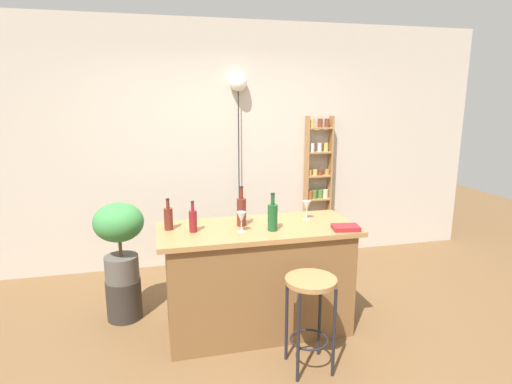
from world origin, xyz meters
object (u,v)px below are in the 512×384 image
at_px(wine_glass_center, 307,206).
at_px(plant_stool, 124,299).
at_px(bar_stool, 310,301).
at_px(pendant_globe_light, 238,86).
at_px(spice_shelf, 318,187).
at_px(bottle_olive_oil, 273,216).
at_px(bottle_sauce_amber, 168,218).
at_px(potted_plant, 119,234).
at_px(wine_glass_left, 241,218).
at_px(bottle_spirits_clear, 193,220).
at_px(bottle_wine_red, 241,211).
at_px(cookbook, 346,228).

bearing_deg(wine_glass_center, plant_stool, 167.99).
xyz_separation_m(bar_stool, wine_glass_center, (0.23, 0.74, 0.50)).
bearing_deg(pendant_globe_light, bar_stool, -87.98).
distance_m(spice_shelf, bottle_olive_oil, 1.95).
xyz_separation_m(bottle_sauce_amber, wine_glass_center, (1.18, 0.02, 0.02)).
distance_m(spice_shelf, potted_plant, 2.51).
relative_size(bar_stool, potted_plant, 1.00).
xyz_separation_m(plant_stool, wine_glass_left, (0.97, -0.56, 0.85)).
height_order(bar_stool, bottle_spirits_clear, bottle_spirits_clear).
relative_size(bar_stool, plant_stool, 1.94).
bearing_deg(plant_stool, bottle_spirits_clear, -37.65).
xyz_separation_m(spice_shelf, bottle_sauce_amber, (-1.85, -1.43, 0.13)).
relative_size(bottle_olive_oil, bottle_wine_red, 0.92).
relative_size(bottle_sauce_amber, bottle_olive_oil, 0.84).
xyz_separation_m(bar_stool, wine_glass_left, (-0.39, 0.52, 0.50)).
bearing_deg(wine_glass_left, bar_stool, -53.00).
height_order(potted_plant, wine_glass_center, wine_glass_center).
xyz_separation_m(plant_stool, potted_plant, (0.00, 0.00, 0.61)).
bearing_deg(wine_glass_left, bottle_spirits_clear, 165.82).
height_order(bottle_olive_oil, bottle_wine_red, bottle_wine_red).
bearing_deg(bottle_sauce_amber, wine_glass_left, -19.76).
distance_m(wine_glass_left, cookbook, 0.84).
bearing_deg(bottle_olive_oil, potted_plant, 154.78).
xyz_separation_m(bar_stool, cookbook, (0.43, 0.38, 0.40)).
relative_size(plant_stool, wine_glass_center, 2.22).
bearing_deg(potted_plant, bottle_wine_red, -21.43).
distance_m(plant_stool, bottle_olive_oil, 1.59).
xyz_separation_m(wine_glass_left, cookbook, (0.82, -0.14, -0.10)).
bearing_deg(potted_plant, bottle_olive_oil, -25.22).
relative_size(wine_glass_center, pendant_globe_light, 0.07).
bearing_deg(wine_glass_center, bottle_wine_red, -174.67).
distance_m(plant_stool, bottle_sauce_amber, 0.99).
height_order(spice_shelf, cookbook, spice_shelf).
xyz_separation_m(plant_stool, bottle_olive_oil, (1.22, -0.57, 0.85)).
bearing_deg(pendant_globe_light, wine_glass_left, -100.82).
xyz_separation_m(bottle_olive_oil, wine_glass_left, (-0.25, 0.02, 0.00)).
distance_m(bar_stool, bottle_sauce_amber, 1.28).
distance_m(potted_plant, wine_glass_center, 1.64).
distance_m(bottle_olive_oil, bottle_spirits_clear, 0.63).
relative_size(plant_stool, wine_glass_left, 2.22).
xyz_separation_m(wine_glass_center, pendant_globe_light, (-0.31, 1.43, 1.05)).
bearing_deg(bar_stool, cookbook, 40.98).
bearing_deg(cookbook, bottle_spirits_clear, 177.95).
height_order(potted_plant, pendant_globe_light, pendant_globe_light).
distance_m(wine_glass_left, wine_glass_center, 0.66).
relative_size(bottle_olive_oil, cookbook, 1.45).
distance_m(potted_plant, cookbook, 1.93).
bearing_deg(plant_stool, bar_stool, -38.34).
bearing_deg(bottle_spirits_clear, pendant_globe_light, 66.27).
height_order(bar_stool, wine_glass_center, wine_glass_center).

